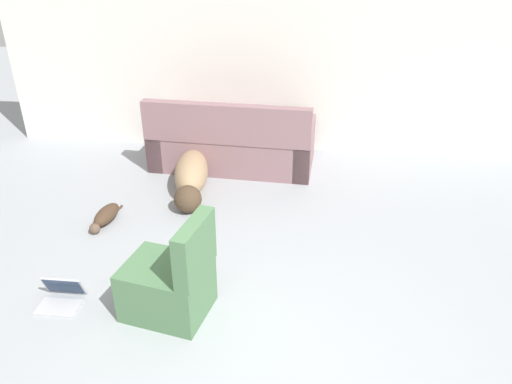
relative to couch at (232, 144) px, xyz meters
name	(u,v)px	position (x,y,z in m)	size (l,w,h in m)	color
wall_back	(300,53)	(0.80, 0.65, 1.02)	(7.86, 0.06, 2.64)	silver
couch	(232,144)	(0.00, 0.00, 0.00)	(2.08, 1.02, 0.93)	gray
dog	(191,176)	(-0.38, -0.75, -0.10)	(0.51, 1.42, 0.41)	#A38460
cat	(105,216)	(-1.12, -1.53, -0.22)	(0.23, 0.62, 0.16)	#473323
laptop_open	(62,295)	(-1.02, -2.77, -0.22)	(0.33, 0.30, 0.21)	#B7B7BC
side_chair	(171,282)	(-0.08, -2.79, -0.01)	(0.74, 0.65, 0.88)	#4C754C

